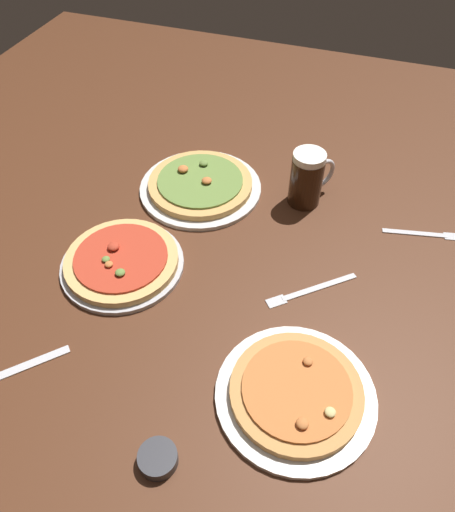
% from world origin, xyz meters
% --- Properties ---
extents(ground_plane, '(2.40, 2.40, 0.03)m').
position_xyz_m(ground_plane, '(0.00, 0.00, -0.01)').
color(ground_plane, '#4C2816').
extents(pizza_plate_near, '(0.29, 0.29, 0.05)m').
position_xyz_m(pizza_plate_near, '(-0.23, -0.10, 0.02)').
color(pizza_plate_near, '#B2B2B7').
rests_on(pizza_plate_near, ground_plane).
extents(pizza_plate_far, '(0.34, 0.34, 0.05)m').
position_xyz_m(pizza_plate_far, '(-0.16, 0.23, 0.02)').
color(pizza_plate_far, silver).
rests_on(pizza_plate_far, ground_plane).
extents(pizza_plate_side, '(0.31, 0.31, 0.05)m').
position_xyz_m(pizza_plate_side, '(0.24, -0.29, 0.02)').
color(pizza_plate_side, silver).
rests_on(pizza_plate_side, ground_plane).
extents(beer_mug_dark, '(0.11, 0.13, 0.15)m').
position_xyz_m(beer_mug_dark, '(0.12, 0.28, 0.08)').
color(beer_mug_dark, black).
rests_on(beer_mug_dark, ground_plane).
extents(ramekin_sauce, '(0.07, 0.07, 0.03)m').
position_xyz_m(ramekin_sauce, '(0.04, -0.48, 0.01)').
color(ramekin_sauce, '#333338').
rests_on(ramekin_sauce, ground_plane).
extents(fork_left, '(0.18, 0.16, 0.01)m').
position_xyz_m(fork_left, '(0.21, -0.02, 0.00)').
color(fork_left, silver).
rests_on(fork_left, ground_plane).
extents(knife_right, '(0.16, 0.17, 0.01)m').
position_xyz_m(knife_right, '(-0.31, -0.41, 0.00)').
color(knife_right, silver).
rests_on(knife_right, ground_plane).
extents(fork_spare, '(0.20, 0.06, 0.01)m').
position_xyz_m(fork_spare, '(0.44, 0.25, 0.00)').
color(fork_spare, silver).
rests_on(fork_spare, ground_plane).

